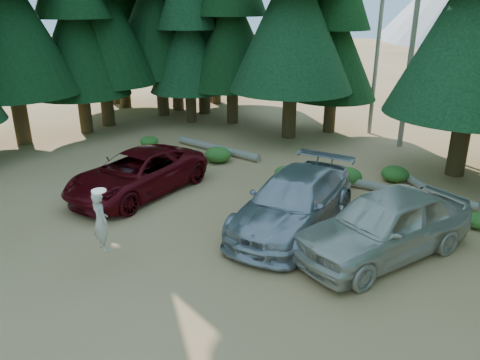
{
  "coord_description": "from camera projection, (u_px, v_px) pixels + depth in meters",
  "views": [
    {
      "loc": [
        6.31,
        -7.36,
        6.41
      ],
      "look_at": [
        -1.17,
        3.84,
        1.25
      ],
      "focal_mm": 35.0,
      "sensor_mm": 36.0,
      "label": 1
    }
  ],
  "objects": [
    {
      "name": "log_left",
      "position": [
        217.0,
        149.0,
        21.18
      ],
      "size": [
        4.67,
        0.75,
        0.33
      ],
      "primitive_type": "cylinder",
      "rotation": [
        0.0,
        1.57,
        -0.09
      ],
      "color": "gray",
      "rests_on": "ground"
    },
    {
      "name": "red_pickup",
      "position": [
        137.0,
        173.0,
        16.43
      ],
      "size": [
        2.53,
        5.44,
        1.51
      ],
      "primitive_type": "imported",
      "rotation": [
        0.0,
        0.0,
        0.0
      ],
      "color": "#57070D",
      "rests_on": "ground"
    },
    {
      "name": "snag_back",
      "position": [
        379.0,
        32.0,
        22.54
      ],
      "size": [
        0.2,
        0.2,
        10.0
      ],
      "primitive_type": "cylinder",
      "color": "gray",
      "rests_on": "ground"
    },
    {
      "name": "ground",
      "position": [
        192.0,
        285.0,
        11.28
      ],
      "size": [
        160.0,
        160.0,
        0.0
      ],
      "primitive_type": "plane",
      "color": "#9E7A43",
      "rests_on": "ground"
    },
    {
      "name": "forest_belt_north",
      "position": [
        386.0,
        141.0,
        22.93
      ],
      "size": [
        36.0,
        7.0,
        22.0
      ],
      "primitive_type": null,
      "color": "black",
      "rests_on": "ground"
    },
    {
      "name": "shrub_center_left",
      "position": [
        347.0,
        176.0,
        17.47
      ],
      "size": [
        1.11,
        1.11,
        0.61
      ],
      "primitive_type": "ellipsoid",
      "color": "#2D601C",
      "rests_on": "ground"
    },
    {
      "name": "shrub_left",
      "position": [
        285.0,
        173.0,
        17.99
      ],
      "size": [
        0.86,
        0.86,
        0.47
      ],
      "primitive_type": "ellipsoid",
      "color": "#2D601C",
      "rests_on": "ground"
    },
    {
      "name": "frisbee_player",
      "position": [
        101.0,
        221.0,
        11.69
      ],
      "size": [
        0.66,
        0.52,
        1.62
      ],
      "rotation": [
        0.0,
        0.0,
        2.88
      ],
      "color": "beige",
      "rests_on": "ground"
    },
    {
      "name": "shrub_center_right",
      "position": [
        395.0,
        174.0,
        17.73
      ],
      "size": [
        1.03,
        1.03,
        0.57
      ],
      "primitive_type": "ellipsoid",
      "color": "#2D601C",
      "rests_on": "ground"
    },
    {
      "name": "silver_minivan_right",
      "position": [
        385.0,
        224.0,
        12.33
      ],
      "size": [
        4.1,
        5.71,
        1.81
      ],
      "primitive_type": "imported",
      "rotation": [
        0.0,
        0.0,
        -0.42
      ],
      "color": "beige",
      "rests_on": "ground"
    },
    {
      "name": "shrub_right",
      "position": [
        476.0,
        220.0,
        14.13
      ],
      "size": [
        0.81,
        0.81,
        0.44
      ],
      "primitive_type": "ellipsoid",
      "color": "#2D601C",
      "rests_on": "ground"
    },
    {
      "name": "shrub_far_left",
      "position": [
        218.0,
        155.0,
        19.87
      ],
      "size": [
        1.13,
        1.13,
        0.62
      ],
      "primitive_type": "ellipsoid",
      "color": "#2D601C",
      "rests_on": "ground"
    },
    {
      "name": "log_right",
      "position": [
        400.0,
        192.0,
        16.4
      ],
      "size": [
        5.03,
        0.48,
        0.32
      ],
      "primitive_type": "cylinder",
      "rotation": [
        0.0,
        1.57,
        0.03
      ],
      "color": "gray",
      "rests_on": "ground"
    },
    {
      "name": "shrub_edge_west",
      "position": [
        149.0,
        141.0,
        22.05
      ],
      "size": [
        0.85,
        0.85,
        0.47
      ],
      "primitive_type": "ellipsoid",
      "color": "#2D601C",
      "rests_on": "ground"
    },
    {
      "name": "silver_minivan_center",
      "position": [
        294.0,
        202.0,
        13.9
      ],
      "size": [
        2.7,
        5.83,
        1.65
      ],
      "primitive_type": "imported",
      "rotation": [
        0.0,
        0.0,
        0.07
      ],
      "color": "#A6AAAE",
      "rests_on": "ground"
    },
    {
      "name": "log_mid",
      "position": [
        440.0,
        198.0,
        15.92
      ],
      "size": [
        2.95,
        2.79,
        0.31
      ],
      "primitive_type": "cylinder",
      "rotation": [
        0.0,
        1.57,
        -0.75
      ],
      "color": "gray",
      "rests_on": "ground"
    },
    {
      "name": "snag_front",
      "position": [
        416.0,
        11.0,
        19.98
      ],
      "size": [
        0.24,
        0.24,
        12.0
      ],
      "primitive_type": "cylinder",
      "color": "gray",
      "rests_on": "ground"
    }
  ]
}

